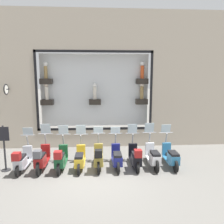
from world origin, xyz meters
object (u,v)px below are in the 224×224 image
object	(u,v)px
shop_sign_post	(4,146)
scooter_olive_4	(98,158)
scooter_green_6	(61,159)
scooter_silver_8	(22,160)
scooter_navy_3	(117,158)
scooter_white_1	(153,157)
scooter_yellow_5	(80,159)
scooter_red_7	(42,158)
scooter_black_2	(135,157)
scooter_teal_0	(171,157)

from	to	relation	value
shop_sign_post	scooter_olive_4	bearing A→B (deg)	-91.07
scooter_green_6	scooter_silver_8	size ratio (longest dim) A/B	1.00
scooter_navy_3	scooter_olive_4	bearing A→B (deg)	94.29
scooter_white_1	scooter_yellow_5	bearing A→B (deg)	90.12
scooter_white_1	scooter_red_7	bearing A→B (deg)	90.69
scooter_black_2	scooter_olive_4	xyz separation A→B (m)	(0.01, 1.50, 0.01)
scooter_olive_4	scooter_teal_0	bearing A→B (deg)	-88.89
scooter_yellow_5	scooter_green_6	world-z (taller)	scooter_yellow_5
scooter_black_2	scooter_red_7	world-z (taller)	scooter_red_7
scooter_teal_0	scooter_olive_4	world-z (taller)	scooter_teal_0
scooter_navy_3	scooter_green_6	xyz separation A→B (m)	(-0.06, 2.26, 0.05)
scooter_silver_8	scooter_teal_0	bearing A→B (deg)	-89.34
scooter_green_6	scooter_yellow_5	bearing A→B (deg)	-85.38
scooter_teal_0	shop_sign_post	distance (m)	6.73
scooter_teal_0	scooter_yellow_5	xyz separation A→B (m)	(-0.00, 3.76, -0.01)
scooter_teal_0	scooter_silver_8	world-z (taller)	scooter_teal_0
scooter_green_6	shop_sign_post	world-z (taller)	shop_sign_post
scooter_black_2	scooter_green_6	world-z (taller)	scooter_black_2
scooter_teal_0	scooter_green_6	size ratio (longest dim) A/B	1.00
scooter_teal_0	scooter_olive_4	size ratio (longest dim) A/B	1.00
scooter_black_2	scooter_yellow_5	distance (m)	2.26
scooter_olive_4	shop_sign_post	bearing A→B (deg)	88.93
scooter_white_1	scooter_teal_0	bearing A→B (deg)	-90.38
scooter_teal_0	scooter_white_1	size ratio (longest dim) A/B	1.00
scooter_black_2	scooter_silver_8	world-z (taller)	scooter_black_2
scooter_teal_0	scooter_yellow_5	distance (m)	3.76
scooter_white_1	scooter_silver_8	bearing A→B (deg)	90.81
scooter_teal_0	scooter_olive_4	distance (m)	3.01
scooter_white_1	scooter_olive_4	bearing A→B (deg)	91.61
scooter_white_1	scooter_black_2	size ratio (longest dim) A/B	1.01
scooter_silver_8	shop_sign_post	world-z (taller)	shop_sign_post
scooter_olive_4	scooter_black_2	bearing A→B (deg)	-90.21
scooter_white_1	scooter_navy_3	size ratio (longest dim) A/B	1.00
scooter_navy_3	scooter_white_1	bearing A→B (deg)	-89.73
scooter_black_2	shop_sign_post	xyz separation A→B (m)	(0.07, 5.20, 0.53)
scooter_teal_0	scooter_silver_8	distance (m)	6.02
scooter_teal_0	scooter_white_1	distance (m)	0.75
scooter_white_1	scooter_silver_8	xyz separation A→B (m)	(-0.07, 5.27, 0.02)
scooter_olive_4	scooter_green_6	world-z (taller)	scooter_green_6
scooter_red_7	shop_sign_post	world-z (taller)	shop_sign_post
scooter_silver_8	scooter_navy_3	bearing A→B (deg)	-88.98
scooter_olive_4	scooter_red_7	xyz separation A→B (m)	(0.01, 2.26, 0.02)
scooter_green_6	scooter_silver_8	world-z (taller)	scooter_green_6
scooter_olive_4	scooter_yellow_5	world-z (taller)	scooter_yellow_5
scooter_navy_3	scooter_teal_0	bearing A→B (deg)	-89.95
scooter_white_1	scooter_yellow_5	world-z (taller)	scooter_white_1
scooter_yellow_5	scooter_red_7	bearing A→B (deg)	91.82
scooter_olive_4	scooter_red_7	size ratio (longest dim) A/B	1.00
scooter_black_2	scooter_olive_4	bearing A→B (deg)	89.79
scooter_navy_3	scooter_red_7	size ratio (longest dim) A/B	0.99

